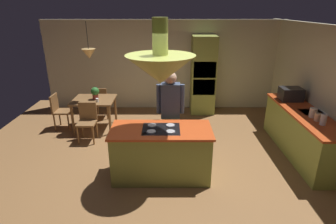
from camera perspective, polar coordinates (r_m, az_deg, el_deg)
name	(u,v)px	position (r m, az deg, el deg)	size (l,w,h in m)	color
ground	(163,169)	(5.27, -1.13, -11.80)	(8.16, 8.16, 0.00)	olive
wall_back	(165,66)	(8.03, -0.64, 9.69)	(6.80, 0.10, 2.55)	beige
kitchen_island	(162,153)	(4.85, -1.22, -8.46)	(1.74, 0.82, 0.94)	#939E42
counter_run_right	(303,133)	(6.19, 26.36, -3.95)	(0.73, 2.54, 0.92)	#939E42
oven_tower	(204,75)	(7.74, 7.57, 7.58)	(0.66, 0.62, 2.16)	#939E42
dining_table	(95,103)	(6.94, -14.99, 1.79)	(1.00, 0.87, 0.76)	brown
person_at_island	(171,110)	(5.24, 0.69, 0.49)	(0.53, 0.23, 1.76)	tan
range_hood	(161,68)	(4.32, -1.38, 9.25)	(1.10, 1.10, 1.00)	#939E42
pendant_light_over_table	(90,54)	(6.65, -15.98, 11.66)	(0.32, 0.32, 0.82)	#E0B266
chair_facing_island	(88,119)	(6.40, -16.31, -1.42)	(0.40, 0.40, 0.87)	brown
chair_by_back_wall	(102,100)	(7.59, -13.67, 2.37)	(0.40, 0.40, 0.87)	brown
chair_at_corner	(60,109)	(7.27, -21.58, 0.62)	(0.40, 0.40, 0.87)	brown
potted_plant_on_table	(96,92)	(6.85, -14.79, 3.99)	(0.20, 0.20, 0.30)	#99382D
cup_on_table	(98,100)	(6.65, -14.37, 2.42)	(0.07, 0.07, 0.09)	white
canister_flour	(325,120)	(5.49, 29.94, -1.43)	(0.10, 0.10, 0.20)	silver
canister_sugar	(319,117)	(5.64, 29.04, -1.00)	(0.12, 0.12, 0.14)	#E0B78C
canister_tea	(314,113)	(5.78, 28.27, -0.16)	(0.13, 0.13, 0.18)	silver
microwave_on_counter	(292,94)	(6.63, 24.49, 3.42)	(0.46, 0.36, 0.28)	#232326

